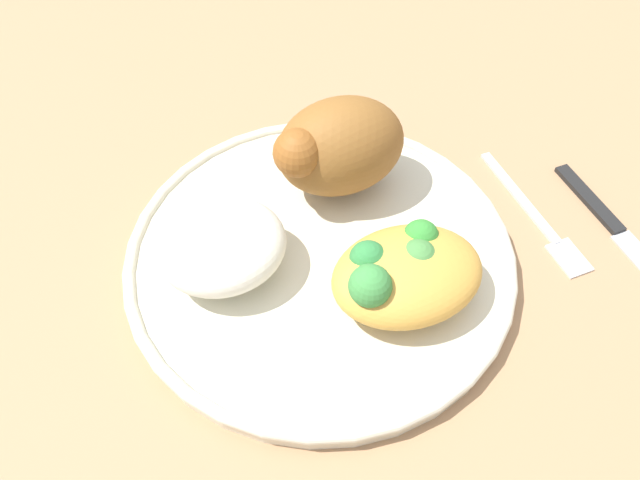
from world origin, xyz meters
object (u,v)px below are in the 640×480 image
mac_cheese_with_broccoli (405,272)px  fork (537,216)px  knife (619,231)px  plate (320,255)px  roasted_chicken (337,147)px  rice_pile (222,245)px

mac_cheese_with_broccoli → fork: size_ratio=0.76×
knife → plate: bearing=-12.8°
knife → roasted_chicken: bearing=-29.3°
rice_pile → fork: (-0.25, 0.03, -0.04)m
rice_pile → fork: size_ratio=0.66×
rice_pile → mac_cheese_with_broccoli: size_ratio=0.86×
plate → rice_pile: (0.07, -0.01, 0.03)m
roasted_chicken → rice_pile: size_ratio=1.21×
roasted_chicken → knife: 0.24m
mac_cheese_with_broccoli → fork: (-0.14, -0.04, -0.04)m
roasted_chicken → fork: size_ratio=0.79×
plate → fork: plate is taller
rice_pile → mac_cheese_with_broccoli: 0.13m
rice_pile → mac_cheese_with_broccoli: (-0.11, 0.07, -0.00)m
fork → knife: (-0.05, 0.04, 0.00)m
roasted_chicken → rice_pile: (0.11, 0.05, -0.02)m
mac_cheese_with_broccoli → rice_pile: bearing=-30.0°
mac_cheese_with_broccoli → roasted_chicken: bearing=-86.6°
fork → knife: size_ratio=0.75×
mac_cheese_with_broccoli → knife: (-0.20, -0.00, -0.04)m
roasted_chicken → knife: roasted_chicken is taller
roasted_chicken → fork: bearing=152.4°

